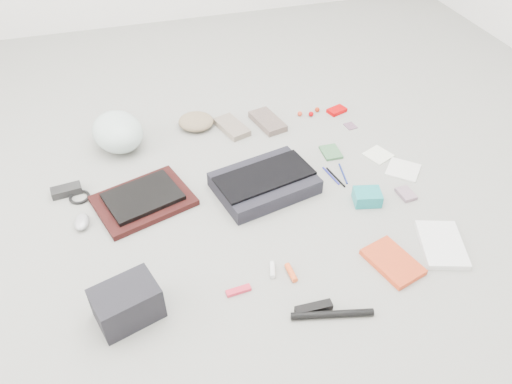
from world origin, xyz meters
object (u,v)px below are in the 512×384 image
object	(u,v)px
messenger_bag	(264,183)
accordion_wallet	(367,197)
bike_helmet	(118,132)
book_red	(393,262)
camera_bag	(127,303)
laptop	(143,197)

from	to	relation	value
messenger_bag	accordion_wallet	xyz separation A→B (m)	(0.39, -0.20, -0.01)
bike_helmet	accordion_wallet	bearing A→B (deg)	-53.70
book_red	camera_bag	bearing A→B (deg)	161.03
messenger_bag	laptop	world-z (taller)	messenger_bag
bike_helmet	book_red	size ratio (longest dim) A/B	1.35
camera_bag	book_red	bearing A→B (deg)	-20.03
laptop	camera_bag	world-z (taller)	camera_bag
laptop	book_red	bearing A→B (deg)	-53.07
camera_bag	accordion_wallet	bearing A→B (deg)	-1.14
bike_helmet	camera_bag	bearing A→B (deg)	-110.87
laptop	book_red	xyz separation A→B (m)	(0.84, -0.60, -0.03)
laptop	accordion_wallet	distance (m)	0.94
laptop	bike_helmet	xyz separation A→B (m)	(-0.06, 0.44, 0.05)
bike_helmet	accordion_wallet	xyz separation A→B (m)	(0.96, -0.70, -0.06)
camera_bag	book_red	xyz separation A→B (m)	(0.95, -0.05, -0.06)
bike_helmet	messenger_bag	bearing A→B (deg)	-58.69
laptop	bike_helmet	world-z (taller)	bike_helmet
messenger_bag	bike_helmet	world-z (taller)	bike_helmet
bike_helmet	laptop	bearing A→B (deg)	-100.16
camera_bag	accordion_wallet	distance (m)	1.06
laptop	book_red	size ratio (longest dim) A/B	1.39
camera_bag	laptop	bearing A→B (deg)	61.29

